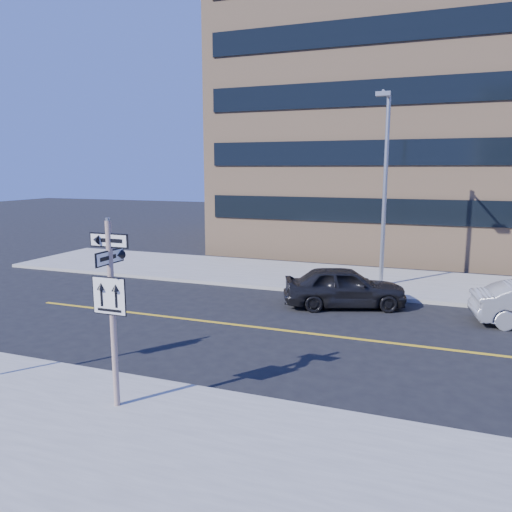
% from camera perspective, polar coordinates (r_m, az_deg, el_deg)
% --- Properties ---
extents(ground, '(120.00, 120.00, 0.00)m').
position_cam_1_polar(ground, '(13.61, -9.21, -12.59)').
color(ground, black).
rests_on(ground, ground).
extents(sign_pole, '(0.92, 0.92, 4.06)m').
position_cam_1_polar(sign_pole, '(10.85, -16.17, -5.16)').
color(sign_pole, silver).
rests_on(sign_pole, near_sidewalk).
extents(parked_car_a, '(3.29, 4.92, 1.56)m').
position_cam_1_polar(parked_car_a, '(19.20, 10.07, -3.48)').
color(parked_car_a, black).
rests_on(parked_car_a, ground).
extents(streetlight_a, '(0.55, 2.25, 8.00)m').
position_cam_1_polar(streetlight_a, '(21.76, 14.50, 8.51)').
color(streetlight_a, gray).
rests_on(streetlight_a, far_sidewalk).
extents(building_brick, '(18.00, 18.00, 18.00)m').
position_cam_1_polar(building_brick, '(36.33, 14.08, 15.70)').
color(building_brick, tan).
rests_on(building_brick, ground).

